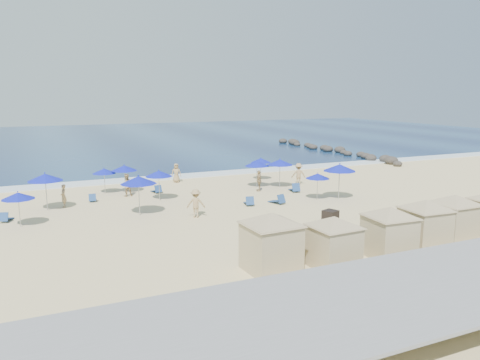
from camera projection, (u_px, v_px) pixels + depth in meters
name	position (u px, v px, depth m)	size (l,w,h in m)	color
ground	(250.00, 215.00, 30.26)	(160.00, 160.00, 0.00)	beige
ocean	(111.00, 139.00, 79.53)	(160.00, 80.00, 0.06)	navy
surf_line	(179.00, 176.00, 44.14)	(160.00, 2.50, 0.08)	white
seawall	(400.00, 281.00, 18.05)	(160.00, 6.10, 1.22)	gray
rock_jetty	(332.00, 150.00, 62.22)	(2.56, 26.66, 0.96)	#2A2623
trash_bin	(330.00, 217.00, 28.43)	(0.78, 0.78, 0.78)	black
cabana_0	(271.00, 234.00, 20.53)	(4.67, 4.67, 2.93)	tan
cabana_1	(334.00, 235.00, 21.01)	(4.16, 4.16, 2.61)	tan
cabana_2	(390.00, 225.00, 22.35)	(4.34, 4.34, 2.73)	tan
cabana_3	(425.00, 217.00, 23.79)	(4.34, 4.34, 2.73)	tan
cabana_4	(454.00, 212.00, 24.84)	(4.40, 4.40, 2.76)	tan
umbrella_0	(45.00, 177.00, 31.09)	(2.30, 2.30, 2.62)	#A5A8AD
umbrella_1	(18.00, 196.00, 27.33)	(1.90, 1.90, 2.16)	#A5A8AD
umbrella_2	(104.00, 171.00, 36.50)	(1.82, 1.82, 2.07)	#A5A8AD
umbrella_3	(138.00, 180.00, 29.90)	(2.34, 2.34, 2.67)	#A5A8AD
umbrella_4	(124.00, 168.00, 36.73)	(2.02, 2.02, 2.29)	#A5A8AD
umbrella_5	(159.00, 174.00, 34.19)	(2.02, 2.02, 2.30)	#A5A8AD
umbrella_6	(257.00, 163.00, 38.84)	(2.06, 2.06, 2.34)	#A5A8AD
umbrella_7	(318.00, 176.00, 34.39)	(1.80, 1.80, 2.05)	#A5A8AD
umbrella_8	(261.00, 160.00, 42.32)	(1.82, 1.82, 2.07)	#A5A8AD
umbrella_9	(280.00, 162.00, 38.77)	(2.17, 2.17, 2.47)	#A5A8AD
umbrella_10	(340.00, 168.00, 34.41)	(2.41, 2.41, 2.75)	#A5A8AD
beach_chair_0	(6.00, 218.00, 28.73)	(0.86, 1.30, 0.66)	navy
beach_chair_1	(92.00, 199.00, 34.09)	(0.64, 1.19, 0.62)	navy
beach_chair_2	(157.00, 190.00, 37.02)	(0.69, 1.28, 0.67)	navy
beach_chair_3	(249.00, 202.00, 32.93)	(0.87, 1.37, 0.70)	navy
beach_chair_4	(278.00, 200.00, 33.39)	(0.87, 1.43, 0.74)	navy
beach_chair_5	(295.00, 189.00, 37.41)	(0.95, 1.50, 0.77)	navy
beachgoer_0	(64.00, 196.00, 32.25)	(0.58, 0.38, 1.60)	tan
beachgoer_1	(127.00, 185.00, 35.76)	(0.84, 0.65, 1.73)	tan
beachgoer_2	(259.00, 181.00, 37.62)	(0.99, 0.41, 1.69)	tan
beachgoer_3	(298.00, 174.00, 40.19)	(1.21, 0.69, 1.87)	tan
beachgoer_4	(176.00, 173.00, 41.27)	(0.83, 0.54, 1.69)	tan
beachgoer_5	(196.00, 203.00, 29.64)	(1.17, 0.67, 1.82)	tan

